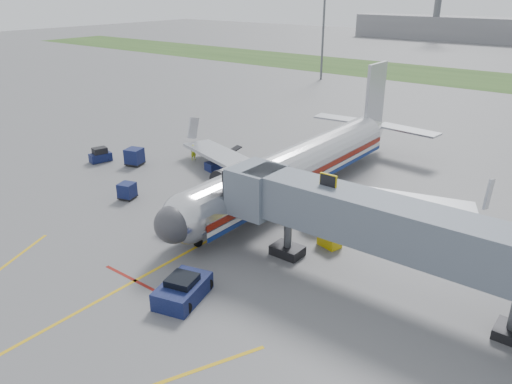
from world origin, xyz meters
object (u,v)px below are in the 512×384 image
Objects in this scene: baggage_tug at (100,155)px; belt_loader at (222,164)px; airliner at (297,166)px; ramp_worker at (193,153)px; pushback_tug at (183,290)px.

baggage_tug is 0.58× the size of belt_loader.
airliner reaches higher than ramp_worker.
ramp_worker is at bearing 41.02° from baggage_tug.
pushback_tug is 24.04m from belt_loader.
ramp_worker is (-18.31, 19.70, 0.21)m from pushback_tug.
pushback_tug is at bearing -77.97° from airliner.
airliner is at bearing 14.67° from baggage_tug.
baggage_tug is 13.71m from belt_loader.
airliner is 22.86m from baggage_tug.
airliner is at bearing 102.03° from pushback_tug.
belt_loader is (-9.99, 0.79, -2.13)m from airliner.
ramp_worker reaches higher than pushback_tug.
belt_loader is 4.34m from ramp_worker.
airliner is 19.28m from pushback_tug.
airliner is 20.70× the size of ramp_worker.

